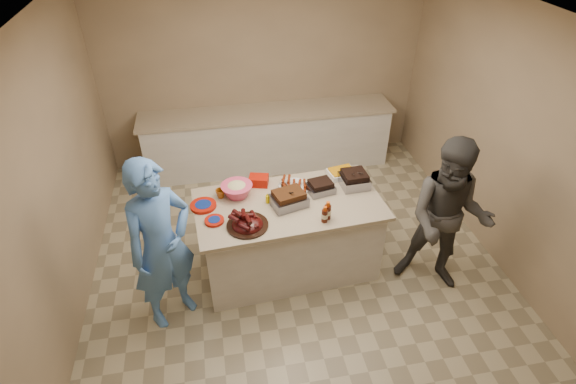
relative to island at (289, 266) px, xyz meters
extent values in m
cube|color=#47230F|center=(-0.01, -0.03, 0.90)|extent=(0.40, 0.34, 0.10)
cube|color=black|center=(0.36, 0.13, 0.90)|extent=(0.30, 0.27, 0.08)
cube|color=gray|center=(0.74, 0.18, 0.90)|extent=(0.30, 0.30, 0.11)
cylinder|color=silver|center=(0.10, 0.26, 0.90)|extent=(0.39, 0.39, 0.06)
cube|color=orange|center=(0.67, 0.39, 0.90)|extent=(0.33, 0.26, 0.08)
cylinder|color=#3A1107|center=(0.28, -0.36, 0.90)|extent=(0.06, 0.06, 0.18)
cylinder|color=#3A1107|center=(0.32, -0.31, 0.90)|extent=(0.07, 0.07, 0.19)
cylinder|color=#DDBE00|center=(-0.21, 0.04, 0.90)|extent=(0.04, 0.04, 0.11)
imported|color=silver|center=(0.00, 0.27, 0.90)|extent=(0.13, 0.05, 0.12)
cylinder|color=#9F1104|center=(-0.86, 0.09, 0.90)|extent=(0.28, 0.28, 0.03)
cylinder|color=#9F1104|center=(-0.76, -0.17, 0.90)|extent=(0.20, 0.20, 0.03)
imported|color=#944F10|center=(-0.67, 0.22, 0.90)|extent=(0.11, 0.10, 0.10)
cube|color=#9F1104|center=(-0.26, 0.38, 0.90)|extent=(0.23, 0.20, 0.10)
imported|color=#548ADA|center=(-1.25, -0.42, 0.00)|extent=(1.56, 1.84, 0.43)
imported|color=#43413D|center=(1.50, -0.49, 0.00)|extent=(1.57, 1.91, 0.65)
camera|label=1|loc=(-0.68, -3.58, 3.65)|focal=28.00mm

